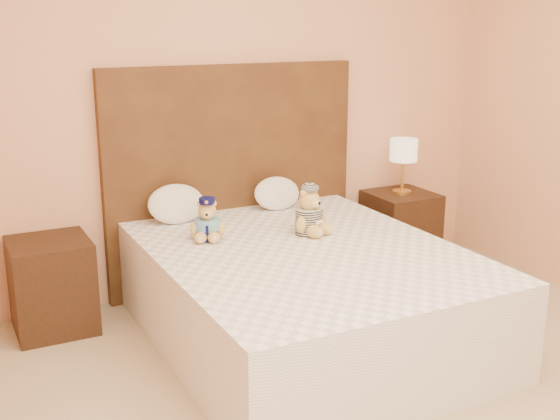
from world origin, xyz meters
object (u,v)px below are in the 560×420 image
(nightstand_right, at_px, (400,229))
(lamp, at_px, (404,153))
(pillow_left, at_px, (176,202))
(pillow_right, at_px, (277,192))
(bed, at_px, (304,295))
(teddy_prisoner, at_px, (309,210))
(nightstand_left, at_px, (52,285))
(teddy_police, at_px, (207,219))

(nightstand_right, distance_m, lamp, 0.57)
(nightstand_right, bearing_deg, lamp, 180.00)
(pillow_left, distance_m, pillow_right, 0.70)
(bed, bearing_deg, pillow_left, 119.05)
(bed, height_order, pillow_left, pillow_left)
(teddy_prisoner, bearing_deg, bed, -142.96)
(nightstand_left, distance_m, pillow_left, 0.89)
(lamp, distance_m, teddy_prisoner, 1.23)
(lamp, height_order, pillow_left, lamp)
(nightstand_right, height_order, pillow_right, pillow_right)
(bed, height_order, teddy_prisoner, teddy_prisoner)
(bed, distance_m, pillow_right, 0.95)
(nightstand_left, xyz_separation_m, teddy_prisoner, (1.41, -0.56, 0.42))
(pillow_left, bearing_deg, nightstand_left, -177.82)
(teddy_police, bearing_deg, bed, -20.05)
(pillow_left, height_order, pillow_right, pillow_left)
(bed, xyz_separation_m, teddy_prisoner, (0.16, 0.24, 0.42))
(teddy_police, height_order, pillow_right, teddy_police)
(nightstand_left, height_order, pillow_left, pillow_left)
(nightstand_left, bearing_deg, lamp, 0.00)
(nightstand_left, bearing_deg, pillow_left, 2.18)
(lamp, relative_size, teddy_prisoner, 1.41)
(pillow_left, bearing_deg, nightstand_right, -1.00)
(nightstand_right, bearing_deg, teddy_police, -166.62)
(lamp, relative_size, pillow_left, 1.09)
(nightstand_right, xyz_separation_m, pillow_left, (-1.71, 0.03, 0.40))
(teddy_police, bearing_deg, pillow_right, 56.64)
(lamp, bearing_deg, pillow_right, 178.29)
(bed, bearing_deg, pillow_right, 73.69)
(lamp, bearing_deg, pillow_left, 179.00)
(bed, distance_m, teddy_police, 0.70)
(nightstand_right, relative_size, pillow_left, 1.50)
(nightstand_left, height_order, lamp, lamp)
(teddy_police, bearing_deg, nightstand_right, 37.20)
(lamp, distance_m, pillow_right, 1.02)
(nightstand_right, distance_m, pillow_left, 1.76)
(teddy_police, bearing_deg, lamp, 37.20)
(teddy_police, distance_m, teddy_prisoner, 0.60)
(nightstand_left, bearing_deg, teddy_prisoner, -21.54)
(nightstand_left, distance_m, nightstand_right, 2.50)
(nightstand_left, relative_size, nightstand_right, 1.00)
(teddy_prisoner, bearing_deg, pillow_left, 117.48)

